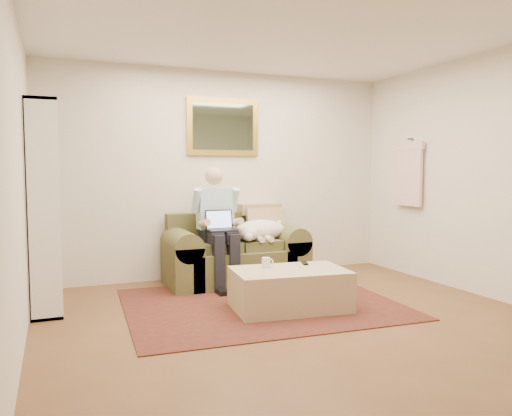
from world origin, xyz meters
TOP-DOWN VIEW (x-y plane):
  - room_shell at (0.00, 0.35)m, footprint 4.51×5.00m
  - rug at (-0.10, 1.01)m, footprint 2.76×2.26m
  - sofa at (-0.01, 2.05)m, footprint 1.66×0.84m
  - seated_man at (-0.25, 1.89)m, footprint 0.55×0.78m
  - laptop at (-0.25, 1.83)m, footprint 0.32×0.25m
  - sleeping_dog at (0.29, 1.96)m, footprint 0.68×0.43m
  - ottoman at (0.09, 0.73)m, footprint 1.15×0.80m
  - coffee_mug at (-0.09, 0.90)m, footprint 0.08×0.08m
  - tv_remote at (0.35, 0.92)m, footprint 0.09×0.16m
  - bookshelf at (-2.10, 1.60)m, footprint 0.28×0.80m
  - wall_mirror at (-0.01, 2.47)m, footprint 0.94×0.04m
  - hanging_shirt at (2.19, 1.60)m, footprint 0.06×0.52m

SIDE VIEW (x-z plane):
  - rug at x=-0.10m, z-range 0.00..0.01m
  - ottoman at x=0.09m, z-range 0.00..0.39m
  - sofa at x=-0.01m, z-range -0.21..0.78m
  - tv_remote at x=0.35m, z-range 0.39..0.41m
  - coffee_mug at x=-0.09m, z-range 0.39..0.49m
  - sleeping_dog at x=0.29m, z-range 0.51..0.76m
  - seated_man at x=-0.25m, z-range 0.00..1.39m
  - laptop at x=-0.25m, z-range 0.61..0.85m
  - bookshelf at x=-2.10m, z-range 0.00..2.00m
  - room_shell at x=0.00m, z-range 0.00..2.61m
  - hanging_shirt at x=2.19m, z-range 0.90..1.80m
  - wall_mirror at x=-0.01m, z-range 1.54..2.26m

